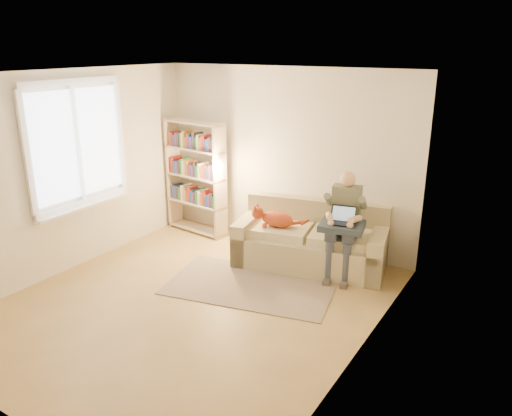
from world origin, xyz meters
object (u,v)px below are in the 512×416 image
Objects in this scene: bookshelf at (196,172)px; cat at (275,218)px; sofa at (311,243)px; laptop at (339,218)px; person at (344,218)px.

cat is at bearing -7.43° from bookshelf.
bookshelf reaches higher than sofa.
sofa is 3.13× the size of cat.
sofa is 0.61m from cat.
sofa reaches higher than cat.
laptop reaches higher than sofa.
bookshelf is at bearing 163.16° from sofa.
person is 0.12m from laptop.
person is 1.99× the size of cat.
person is (0.47, -0.05, 0.47)m from sofa.
person reaches higher than laptop.
laptop is (0.90, 0.06, 0.15)m from cat.
person is 0.76× the size of bookshelf.
sofa is 1.57× the size of person.
person is at bearing 1.15° from bookshelf.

